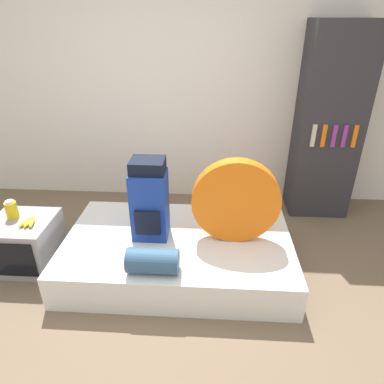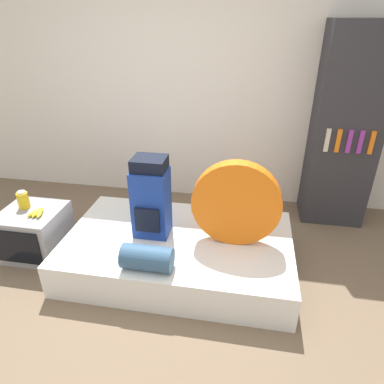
# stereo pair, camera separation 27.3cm
# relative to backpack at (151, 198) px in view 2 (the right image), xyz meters

# --- Properties ---
(ground_plane) EXTENTS (16.00, 16.00, 0.00)m
(ground_plane) POSITION_rel_backpack_xyz_m (0.06, -0.74, -0.65)
(ground_plane) COLOR brown
(wall_back) EXTENTS (8.00, 0.05, 2.60)m
(wall_back) POSITION_rel_backpack_xyz_m (0.06, 1.38, 0.65)
(wall_back) COLOR white
(wall_back) RESTS_ON ground_plane
(bed) EXTENTS (1.94, 1.18, 0.31)m
(bed) POSITION_rel_backpack_xyz_m (0.24, -0.03, -0.49)
(bed) COLOR white
(bed) RESTS_ON ground_plane
(backpack) EXTENTS (0.29, 0.28, 0.70)m
(backpack) POSITION_rel_backpack_xyz_m (0.00, 0.00, 0.00)
(backpack) COLOR navy
(backpack) RESTS_ON bed
(tent_bag) EXTENTS (0.72, 0.12, 0.72)m
(tent_bag) POSITION_rel_backpack_xyz_m (0.71, -0.00, 0.02)
(tent_bag) COLOR orange
(tent_bag) RESTS_ON bed
(sleeping_roll) EXTENTS (0.38, 0.19, 0.19)m
(sleeping_roll) POSITION_rel_backpack_xyz_m (0.09, -0.47, -0.24)
(sleeping_roll) COLOR #33567A
(sleeping_roll) RESTS_ON bed
(television) EXTENTS (0.53, 0.53, 0.45)m
(television) POSITION_rel_backpack_xyz_m (-1.12, -0.07, -0.42)
(television) COLOR #939399
(television) RESTS_ON ground_plane
(canister) EXTENTS (0.10, 0.10, 0.17)m
(canister) POSITION_rel_backpack_xyz_m (-1.21, -0.01, -0.12)
(canister) COLOR gold
(canister) RESTS_ON television
(banana_bunch) EXTENTS (0.13, 0.17, 0.04)m
(banana_bunch) POSITION_rel_backpack_xyz_m (-1.02, -0.10, -0.18)
(banana_bunch) COLOR yellow
(banana_bunch) RESTS_ON television
(bookshelf) EXTENTS (0.62, 0.46, 1.99)m
(bookshelf) POSITION_rel_backpack_xyz_m (1.71, 1.11, 0.35)
(bookshelf) COLOR #2D2D33
(bookshelf) RESTS_ON ground_plane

